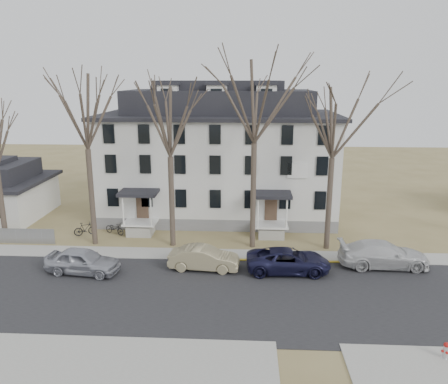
# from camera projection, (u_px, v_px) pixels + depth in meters

# --- Properties ---
(ground) EXTENTS (120.00, 120.00, 0.00)m
(ground) POSITION_uv_depth(u_px,v_px,m) (235.00, 314.00, 23.35)
(ground) COLOR olive
(ground) RESTS_ON ground
(main_road) EXTENTS (120.00, 10.00, 0.04)m
(main_road) POSITION_uv_depth(u_px,v_px,m) (236.00, 296.00, 25.28)
(main_road) COLOR #27272A
(main_road) RESTS_ON ground
(far_sidewalk) EXTENTS (120.00, 2.00, 0.08)m
(far_sidewalk) POSITION_uv_depth(u_px,v_px,m) (238.00, 256.00, 31.08)
(far_sidewalk) COLOR #A09F97
(far_sidewalk) RESTS_ON ground
(near_sidewalk_left) EXTENTS (20.00, 5.00, 0.08)m
(near_sidewalk_left) POSITION_uv_depth(u_px,v_px,m) (48.00, 370.00, 18.93)
(near_sidewalk_left) COLOR #A09F97
(near_sidewalk_left) RESTS_ON ground
(yellow_curb) EXTENTS (14.00, 0.25, 0.06)m
(yellow_curb) POSITION_uv_depth(u_px,v_px,m) (311.00, 262.00, 29.95)
(yellow_curb) COLOR gold
(yellow_curb) RESTS_ON ground
(boarding_house) EXTENTS (20.80, 12.36, 12.05)m
(boarding_house) POSITION_uv_depth(u_px,v_px,m) (219.00, 157.00, 39.43)
(boarding_house) COLOR slate
(boarding_house) RESTS_ON ground
(tree_far_left) EXTENTS (8.40, 8.40, 13.72)m
(tree_far_left) POSITION_uv_depth(u_px,v_px,m) (84.00, 106.00, 30.76)
(tree_far_left) COLOR #473B31
(tree_far_left) RESTS_ON ground
(tree_mid_left) EXTENTS (7.80, 7.80, 12.74)m
(tree_mid_left) POSITION_uv_depth(u_px,v_px,m) (169.00, 117.00, 30.64)
(tree_mid_left) COLOR #473B31
(tree_mid_left) RESTS_ON ground
(tree_center) EXTENTS (9.00, 9.00, 14.70)m
(tree_center) POSITION_uv_depth(u_px,v_px,m) (255.00, 96.00, 29.96)
(tree_center) COLOR #473B31
(tree_center) RESTS_ON ground
(tree_mid_right) EXTENTS (7.80, 7.80, 12.74)m
(tree_mid_right) POSITION_uv_depth(u_px,v_px,m) (334.00, 118.00, 30.05)
(tree_mid_right) COLOR #473B31
(tree_mid_right) RESTS_ON ground
(car_silver) EXTENTS (5.00, 2.54, 1.63)m
(car_silver) POSITION_uv_depth(u_px,v_px,m) (83.00, 261.00, 28.09)
(car_silver) COLOR #A6A8B2
(car_silver) RESTS_ON ground
(car_tan) EXTENTS (4.72, 1.96, 1.52)m
(car_tan) POSITION_uv_depth(u_px,v_px,m) (204.00, 259.00, 28.66)
(car_tan) COLOR tan
(car_tan) RESTS_ON ground
(car_navy) EXTENTS (5.48, 2.63, 1.51)m
(car_navy) POSITION_uv_depth(u_px,v_px,m) (288.00, 261.00, 28.30)
(car_navy) COLOR #171735
(car_navy) RESTS_ON ground
(car_white) EXTENTS (5.88, 2.43, 1.70)m
(car_white) POSITION_uv_depth(u_px,v_px,m) (383.00, 255.00, 29.07)
(car_white) COLOR silver
(car_white) RESTS_ON ground
(bicycle_left) EXTENTS (1.97, 1.44, 0.99)m
(bicycle_left) POSITION_uv_depth(u_px,v_px,m) (115.00, 229.00, 35.15)
(bicycle_left) COLOR black
(bicycle_left) RESTS_ON ground
(bicycle_right) EXTENTS (1.84, 1.17, 1.07)m
(bicycle_right) POSITION_uv_depth(u_px,v_px,m) (85.00, 229.00, 34.89)
(bicycle_right) COLOR black
(bicycle_right) RESTS_ON ground
(fire_hydrant) EXTENTS (0.35, 0.33, 0.85)m
(fire_hydrant) POSITION_uv_depth(u_px,v_px,m) (446.00, 351.00, 19.52)
(fire_hydrant) COLOR #B7B7BA
(fire_hydrant) RESTS_ON ground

